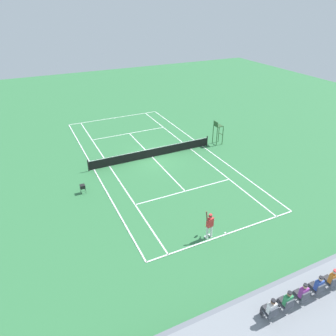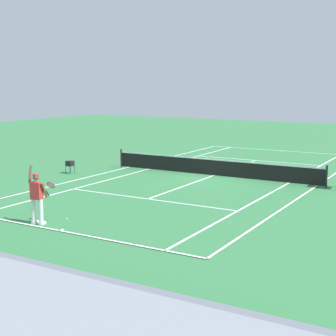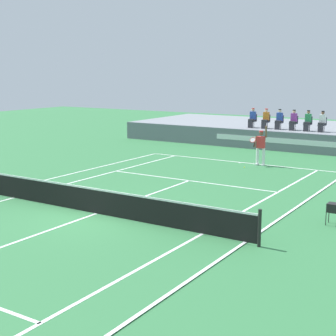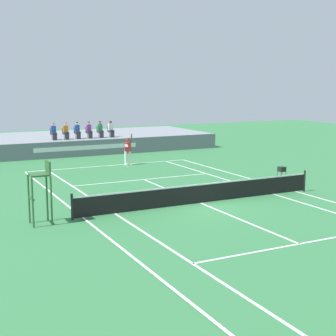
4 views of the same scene
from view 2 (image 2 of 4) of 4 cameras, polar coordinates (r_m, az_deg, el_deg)
ground_plane at (r=27.34m, az=4.98°, el=-0.92°), size 80.00×80.00×0.00m
court at (r=27.34m, az=4.98°, el=-0.90°), size 11.08×23.88×0.03m
net at (r=27.25m, az=5.00°, el=0.16°), size 11.98×0.10×1.07m
tennis_player at (r=18.34m, az=-14.36°, el=-3.14°), size 0.75×0.68×2.08m
tennis_ball at (r=18.99m, az=-11.20°, el=-5.58°), size 0.07×0.07×0.07m
ball_hopper at (r=28.50m, az=-10.86°, el=0.53°), size 0.36×0.36×0.70m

